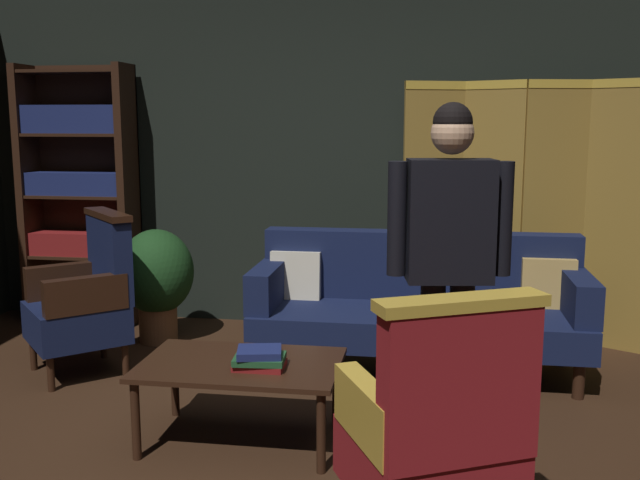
{
  "coord_description": "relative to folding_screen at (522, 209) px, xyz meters",
  "views": [
    {
      "loc": [
        0.61,
        -3.18,
        1.62
      ],
      "look_at": [
        0.0,
        0.8,
        0.95
      ],
      "focal_mm": 40.57,
      "sensor_mm": 36.0,
      "label": 1
    }
  ],
  "objects": [
    {
      "name": "ground_plane",
      "position": [
        -1.27,
        -2.16,
        -0.99
      ],
      "size": [
        10.0,
        10.0,
        0.0
      ],
      "primitive_type": "plane",
      "color": "#331E11"
    },
    {
      "name": "back_wall",
      "position": [
        -1.27,
        0.29,
        0.41
      ],
      "size": [
        7.2,
        0.1,
        2.8
      ],
      "primitive_type": "cube",
      "color": "black",
      "rests_on": "ground_plane"
    },
    {
      "name": "folding_screen",
      "position": [
        0.0,
        0.0,
        0.0
      ],
      "size": [
        1.71,
        0.36,
        1.9
      ],
      "color": "olive",
      "rests_on": "ground_plane"
    },
    {
      "name": "bookshelf",
      "position": [
        -3.42,
        0.03,
        0.1
      ],
      "size": [
        0.9,
        0.32,
        2.05
      ],
      "color": "black",
      "rests_on": "ground_plane"
    },
    {
      "name": "velvet_couch",
      "position": [
        -0.72,
        -0.71,
        -0.53
      ],
      "size": [
        2.12,
        0.78,
        0.88
      ],
      "color": "black",
      "rests_on": "ground_plane"
    },
    {
      "name": "coffee_table",
      "position": [
        -1.58,
        -1.97,
        -0.61
      ],
      "size": [
        1.0,
        0.64,
        0.42
      ],
      "color": "black",
      "rests_on": "ground_plane"
    },
    {
      "name": "armchair_gilt_accent",
      "position": [
        -0.62,
        -2.82,
        -0.5
      ],
      "size": [
        0.77,
        0.77,
        1.04
      ],
      "color": "gold",
      "rests_on": "ground_plane"
    },
    {
      "name": "armchair_wing_left",
      "position": [
        -2.83,
        -1.11,
        -0.5
      ],
      "size": [
        0.82,
        0.82,
        1.04
      ],
      "color": "black",
      "rests_on": "ground_plane"
    },
    {
      "name": "standing_figure",
      "position": [
        -0.57,
        -1.92,
        0.04
      ],
      "size": [
        0.58,
        0.27,
        1.7
      ],
      "color": "black",
      "rests_on": "ground_plane"
    },
    {
      "name": "potted_plant",
      "position": [
        -2.63,
        -0.41,
        -0.5
      ],
      "size": [
        0.54,
        0.54,
        0.84
      ],
      "color": "brown",
      "rests_on": "ground_plane"
    },
    {
      "name": "book_red_leather",
      "position": [
        -1.47,
        -2.04,
        -0.55
      ],
      "size": [
        0.25,
        0.17,
        0.03
      ],
      "primitive_type": "cube",
      "rotation": [
        0.0,
        0.0,
        0.01
      ],
      "color": "maroon",
      "rests_on": "coffee_table"
    },
    {
      "name": "book_green_cloth",
      "position": [
        -1.47,
        -2.04,
        -0.52
      ],
      "size": [
        0.26,
        0.2,
        0.03
      ],
      "primitive_type": "cube",
      "rotation": [
        0.0,
        0.0,
        0.08
      ],
      "color": "#1E4C28",
      "rests_on": "book_red_leather"
    },
    {
      "name": "book_navy_cloth",
      "position": [
        -1.47,
        -2.04,
        -0.48
      ],
      "size": [
        0.24,
        0.22,
        0.04
      ],
      "primitive_type": "cube",
      "rotation": [
        0.0,
        0.0,
        0.2
      ],
      "color": "navy",
      "rests_on": "book_green_cloth"
    }
  ]
}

